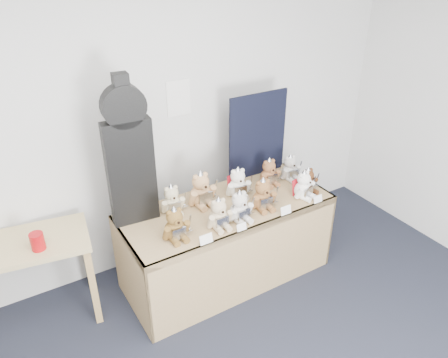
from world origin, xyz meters
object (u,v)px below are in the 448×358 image
teddy_front_far_left (175,225)px  teddy_front_end (308,182)px  red_cup (37,241)px  display_table (231,226)px  teddy_back_right (269,173)px  teddy_front_left (219,215)px  teddy_back_centre_left (201,190)px  teddy_back_centre_right (238,184)px  guitar_case (129,154)px  teddy_back_end (290,168)px  side_table (28,256)px  teddy_front_far_right (304,186)px  teddy_back_left (172,201)px  teddy_front_centre (240,208)px  teddy_front_right (263,195)px

teddy_front_far_left → teddy_front_end: size_ratio=1.14×
red_cup → display_table: bearing=-10.3°
teddy_front_far_left → teddy_back_right: bearing=15.3°
teddy_front_far_left → teddy_front_left: bearing=-7.2°
teddy_back_centre_left → teddy_back_centre_right: size_ratio=1.13×
guitar_case → teddy_front_end: (1.40, -0.36, -0.46)m
red_cup → teddy_back_end: teddy_back_end is taller
teddy_front_end → teddy_back_centre_right: bearing=148.1°
side_table → teddy_front_far_right: bearing=-5.2°
teddy_front_far_right → teddy_back_left: size_ratio=0.99×
teddy_front_far_left → teddy_back_centre_right: 0.75m
display_table → side_table: 1.54m
teddy_front_centre → teddy_back_centre_right: (0.18, 0.31, 0.00)m
side_table → teddy_back_left: 1.11m
teddy_front_far_right → teddy_back_end: size_ratio=1.04×
teddy_front_end → teddy_back_end: (0.02, 0.26, 0.00)m
teddy_back_right → teddy_front_centre: bearing=-145.0°
guitar_case → red_cup: bearing=-175.0°
teddy_back_centre_right → teddy_back_right: size_ratio=1.06×
teddy_back_centre_right → guitar_case: bearing=-175.8°
red_cup → teddy_back_centre_left: 1.25m
teddy_front_right → teddy_back_left: size_ratio=1.08×
teddy_back_centre_left → teddy_back_end: bearing=-4.6°
teddy_front_far_left → teddy_back_centre_left: (0.38, 0.31, 0.02)m
side_table → teddy_back_left: size_ratio=3.54×
display_table → teddy_back_left: 0.53m
display_table → red_cup: 1.45m
teddy_front_centre → teddy_front_end: size_ratio=1.13×
red_cup → teddy_front_left: 1.28m
teddy_back_centre_left → teddy_back_right: size_ratio=1.20×
teddy_front_right → teddy_front_centre: bearing=-162.7°
guitar_case → teddy_front_end: guitar_case is taller
teddy_front_right → teddy_back_left: bearing=160.0°
red_cup → teddy_front_far_left: (0.87, -0.36, 0.04)m
side_table → teddy_front_right: teddy_front_right is taller
teddy_front_right → teddy_back_right: bearing=52.7°
guitar_case → teddy_front_left: (0.49, -0.41, -0.45)m
teddy_front_end → teddy_back_right: (-0.20, 0.28, 0.01)m
teddy_back_centre_right → teddy_back_right: (0.34, 0.03, -0.01)m
display_table → teddy_front_left: 0.36m
teddy_front_right → display_table: bearing=162.9°
side_table → teddy_front_far_left: size_ratio=3.34×
side_table → teddy_back_centre_left: 1.37m
teddy_back_centre_left → teddy_back_end: 0.88m
teddy_back_end → guitar_case: bearing=175.8°
teddy_front_left → teddy_front_end: bearing=5.3°
teddy_front_centre → teddy_back_end: bearing=19.9°
guitar_case → teddy_front_far_left: guitar_case is taller
teddy_front_far_right → teddy_back_end: teddy_front_far_right is taller
teddy_front_far_left → teddy_front_right: teddy_front_right is taller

